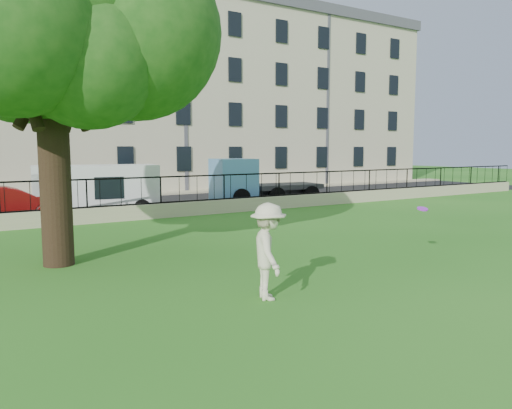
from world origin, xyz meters
TOP-DOWN VIEW (x-y plane):
  - ground at (0.00, 0.00)m, footprint 120.00×120.00m
  - retaining_wall at (0.00, 12.00)m, footprint 50.00×0.40m
  - iron_railing at (0.00, 12.00)m, footprint 50.00×0.05m
  - street at (0.00, 16.70)m, footprint 60.00×9.00m
  - sidewalk at (0.00, 21.90)m, footprint 60.00×1.40m
  - building_row at (0.00, 27.57)m, footprint 56.40×10.40m
  - tree at (-5.47, 5.42)m, footprint 7.82×6.02m
  - man at (-2.50, 0.24)m, footprint 1.08×1.37m
  - frisbee at (2.48, 0.71)m, footprint 0.34×0.33m
  - red_sedan at (-5.44, 14.40)m, footprint 4.16×1.48m
  - white_van at (-2.00, 14.40)m, footprint 5.37×2.70m
  - blue_truck at (6.76, 14.40)m, footprint 5.78×2.54m

SIDE VIEW (x-z plane):
  - ground at x=0.00m, z-range 0.00..0.00m
  - street at x=0.00m, z-range 0.00..0.01m
  - sidewalk at x=0.00m, z-range 0.00..0.12m
  - retaining_wall at x=0.00m, z-range 0.00..0.60m
  - red_sedan at x=-5.44m, z-range 0.00..1.37m
  - man at x=-2.50m, z-range 0.00..1.86m
  - white_van at x=-2.00m, z-range 0.00..2.16m
  - iron_railing at x=0.00m, z-range 0.59..1.72m
  - blue_truck at x=6.76m, z-range 0.00..2.35m
  - frisbee at x=2.48m, z-range 1.31..1.44m
  - tree at x=-5.47m, z-range 1.51..11.03m
  - building_row at x=0.00m, z-range 0.02..13.82m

